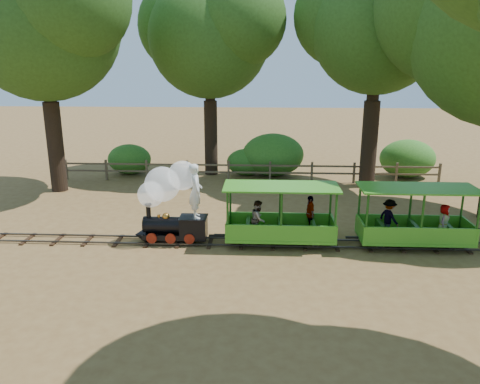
{
  "coord_description": "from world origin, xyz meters",
  "views": [
    {
      "loc": [
        0.66,
        -13.93,
        5.67
      ],
      "look_at": [
        -0.07,
        0.5,
        1.59
      ],
      "focal_mm": 35.0,
      "sensor_mm": 36.0,
      "label": 1
    }
  ],
  "objects_px": {
    "carriage_front": "(281,222)",
    "carriage_rear": "(412,224)",
    "fence": "(249,170)",
    "locomotive": "(170,196)"
  },
  "relations": [
    {
      "from": "locomotive",
      "to": "carriage_front",
      "type": "relative_size",
      "value": 0.76
    },
    {
      "from": "locomotive",
      "to": "fence",
      "type": "xyz_separation_m",
      "value": [
        2.24,
        7.94,
        -0.97
      ]
    },
    {
      "from": "carriage_front",
      "to": "carriage_rear",
      "type": "relative_size",
      "value": 1.0
    },
    {
      "from": "carriage_front",
      "to": "fence",
      "type": "height_order",
      "value": "carriage_front"
    },
    {
      "from": "locomotive",
      "to": "fence",
      "type": "height_order",
      "value": "locomotive"
    },
    {
      "from": "locomotive",
      "to": "fence",
      "type": "bearing_deg",
      "value": 74.24
    },
    {
      "from": "carriage_rear",
      "to": "fence",
      "type": "relative_size",
      "value": 0.2
    },
    {
      "from": "carriage_rear",
      "to": "fence",
      "type": "height_order",
      "value": "carriage_rear"
    },
    {
      "from": "carriage_front",
      "to": "carriage_rear",
      "type": "distance_m",
      "value": 4.09
    },
    {
      "from": "carriage_rear",
      "to": "carriage_front",
      "type": "bearing_deg",
      "value": -179.7
    }
  ]
}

